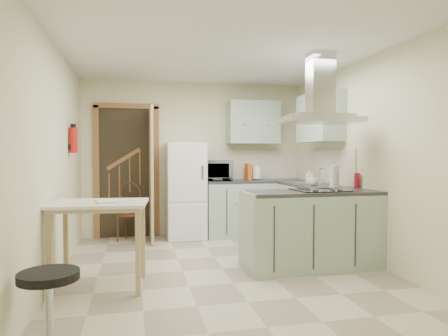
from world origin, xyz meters
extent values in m
plane|color=#BFB594|center=(0.00, 0.00, 0.00)|extent=(4.20, 4.20, 0.00)
plane|color=silver|center=(0.00, 0.00, 2.50)|extent=(4.20, 4.20, 0.00)
plane|color=beige|center=(0.00, 2.10, 1.25)|extent=(3.60, 0.00, 3.60)
plane|color=beige|center=(-1.80, 0.00, 1.25)|extent=(0.00, 4.20, 4.20)
plane|color=beige|center=(1.80, 0.00, 1.25)|extent=(0.00, 4.20, 4.20)
cube|color=brown|center=(-1.10, 2.07, 1.05)|extent=(1.10, 0.12, 2.10)
cube|color=white|center=(-0.20, 1.80, 0.75)|extent=(0.60, 0.60, 1.50)
cube|color=#9EB2A0|center=(0.66, 1.80, 0.45)|extent=(1.08, 0.60, 0.90)
cube|color=#9EB2A0|center=(1.50, 1.12, 0.45)|extent=(0.60, 1.95, 0.90)
cube|color=beige|center=(0.96, 2.09, 1.15)|extent=(1.68, 0.02, 0.50)
cube|color=#9EB2A0|center=(0.95, 1.93, 1.85)|extent=(0.85, 0.35, 0.70)
cube|color=#9EB2A0|center=(1.62, 0.85, 1.85)|extent=(0.35, 0.90, 0.70)
cube|color=#9EB2A0|center=(1.02, -0.18, 0.45)|extent=(1.55, 0.65, 0.90)
cube|color=black|center=(1.12, -0.18, 0.91)|extent=(0.58, 0.50, 0.01)
cube|color=silver|center=(1.12, -0.18, 1.72)|extent=(0.90, 0.55, 0.10)
cube|color=silver|center=(1.50, 0.95, 0.91)|extent=(0.45, 0.40, 0.01)
cylinder|color=#B2140F|center=(-1.74, 0.90, 1.50)|extent=(0.10, 0.10, 0.32)
cube|color=tan|center=(-1.32, -0.38, 0.43)|extent=(0.98, 0.77, 0.86)
cube|color=#471B17|center=(-1.05, 1.77, 0.40)|extent=(0.47, 0.47, 0.81)
cylinder|color=black|center=(-1.55, -1.62, 0.27)|extent=(0.49, 0.49, 0.54)
imported|color=black|center=(0.28, 1.84, 1.06)|extent=(0.65, 0.51, 0.32)
cylinder|color=white|center=(1.00, 1.87, 1.02)|extent=(0.21, 0.21, 0.23)
cube|color=#DB4F19|center=(0.85, 1.87, 1.04)|extent=(0.08, 0.18, 0.27)
imported|color=#A2A4AE|center=(1.61, 1.16, 1.00)|extent=(0.10, 0.10, 0.20)
cylinder|color=silver|center=(1.53, 0.21, 1.05)|extent=(0.15, 0.15, 0.29)
imported|color=silver|center=(1.38, 0.51, 0.95)|extent=(0.14, 0.14, 0.10)
cylinder|color=#A30E22|center=(1.75, 0.06, 0.99)|extent=(0.09, 0.09, 0.19)
imported|color=#A83844|center=(-1.35, -0.43, 0.91)|extent=(0.21, 0.27, 0.11)
camera|label=1|loc=(-0.98, -4.47, 1.33)|focal=32.00mm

